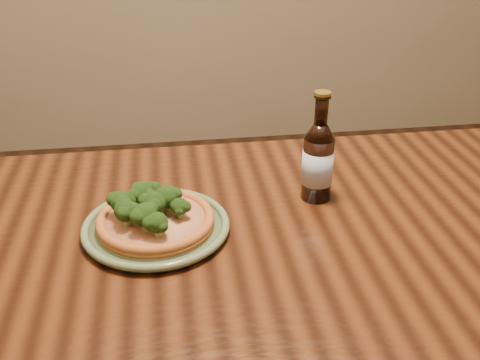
{
  "coord_description": "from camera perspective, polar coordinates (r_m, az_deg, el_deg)",
  "views": [
    {
      "loc": [
        -0.37,
        -0.63,
        1.29
      ],
      "look_at": [
        -0.25,
        0.24,
        0.82
      ],
      "focal_mm": 42.0,
      "sensor_mm": 36.0,
      "label": 1
    }
  ],
  "objects": [
    {
      "name": "table",
      "position": [
        1.03,
        14.99,
        -10.69
      ],
      "size": [
        1.6,
        0.9,
        0.75
      ],
      "color": "#401E0D",
      "rests_on": "ground"
    },
    {
      "name": "plate",
      "position": [
        0.98,
        -8.51,
        -4.73
      ],
      "size": [
        0.26,
        0.26,
        0.02
      ],
      "rotation": [
        0.0,
        0.0,
        0.42
      ],
      "color": "#5B6B4A",
      "rests_on": "table"
    },
    {
      "name": "pizza",
      "position": [
        0.97,
        -8.78,
        -3.67
      ],
      "size": [
        0.2,
        0.2,
        0.07
      ],
      "rotation": [
        0.0,
        0.0,
        -0.22
      ],
      "color": "#AC5B26",
      "rests_on": "plate"
    },
    {
      "name": "beer_bottle",
      "position": [
        1.06,
        7.92,
        1.99
      ],
      "size": [
        0.06,
        0.06,
        0.21
      ],
      "rotation": [
        0.0,
        0.0,
        -0.23
      ],
      "color": "black",
      "rests_on": "table"
    }
  ]
}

